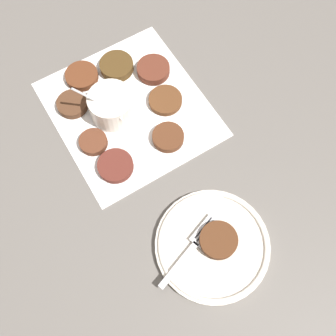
# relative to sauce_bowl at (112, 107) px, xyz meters

# --- Properties ---
(ground_plane) EXTENTS (4.00, 4.00, 0.00)m
(ground_plane) POSITION_rel_sauce_bowl_xyz_m (0.01, 0.03, -0.03)
(ground_plane) COLOR #605B56
(napkin) EXTENTS (0.36, 0.34, 0.00)m
(napkin) POSITION_rel_sauce_bowl_xyz_m (0.00, 0.04, -0.03)
(napkin) COLOR white
(napkin) RESTS_ON ground_plane
(sauce_bowl) EXTENTS (0.11, 0.12, 0.12)m
(sauce_bowl) POSITION_rel_sauce_bowl_xyz_m (0.00, 0.00, 0.00)
(sauce_bowl) COLOR silver
(sauce_bowl) RESTS_ON napkin
(fritter_0) EXTENTS (0.06, 0.06, 0.02)m
(fritter_0) POSITION_rel_sauce_bowl_xyz_m (0.05, -0.07, -0.02)
(fritter_0) COLOR #5A301E
(fritter_0) RESTS_ON napkin
(fritter_1) EXTENTS (0.08, 0.08, 0.02)m
(fritter_1) POSITION_rel_sauce_bowl_xyz_m (-0.10, 0.06, -0.02)
(fritter_1) COLOR #483217
(fritter_1) RESTS_ON napkin
(fritter_2) EXTENTS (0.08, 0.08, 0.02)m
(fritter_2) POSITION_rel_sauce_bowl_xyz_m (0.12, -0.06, -0.02)
(fritter_2) COLOR #59261E
(fritter_2) RESTS_ON napkin
(fritter_3) EXTENTS (0.07, 0.07, 0.02)m
(fritter_3) POSITION_rel_sauce_bowl_xyz_m (0.12, 0.07, -0.02)
(fritter_3) COLOR #542E1A
(fritter_3) RESTS_ON napkin
(fritter_4) EXTENTS (0.08, 0.08, 0.02)m
(fritter_4) POSITION_rel_sauce_bowl_xyz_m (-0.12, -0.02, -0.02)
(fritter_4) COLOR #5B2E19
(fritter_4) RESTS_ON napkin
(fritter_5) EXTENTS (0.08, 0.08, 0.02)m
(fritter_5) POSITION_rel_sauce_bowl_xyz_m (-0.05, 0.13, -0.02)
(fritter_5) COLOR #5A2B1D
(fritter_5) RESTS_ON napkin
(fritter_6) EXTENTS (0.08, 0.08, 0.01)m
(fritter_6) POSITION_rel_sauce_bowl_xyz_m (0.03, 0.12, -0.02)
(fritter_6) COLOR #58331B
(fritter_6) RESTS_ON napkin
(fritter_7) EXTENTS (0.07, 0.07, 0.02)m
(fritter_7) POSITION_rel_sauce_bowl_xyz_m (-0.06, -0.07, -0.02)
(fritter_7) COLOR #4D2F1D
(fritter_7) RESTS_ON napkin
(serving_plate) EXTENTS (0.23, 0.23, 0.02)m
(serving_plate) POSITION_rel_sauce_bowl_xyz_m (0.37, 0.03, -0.02)
(serving_plate) COLOR silver
(serving_plate) RESTS_ON ground_plane
(fritter_on_plate) EXTENTS (0.07, 0.07, 0.02)m
(fritter_on_plate) POSITION_rel_sauce_bowl_xyz_m (0.37, 0.04, -0.00)
(fritter_on_plate) COLOR #512D19
(fritter_on_plate) RESTS_ON serving_plate
(fork) EXTENTS (0.08, 0.17, 0.00)m
(fork) POSITION_rel_sauce_bowl_xyz_m (0.35, 0.00, -0.01)
(fork) COLOR silver
(fork) RESTS_ON serving_plate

